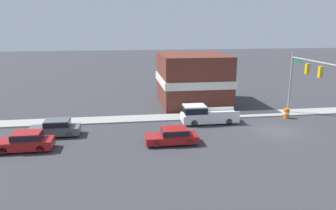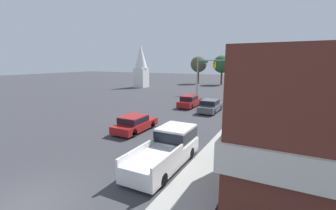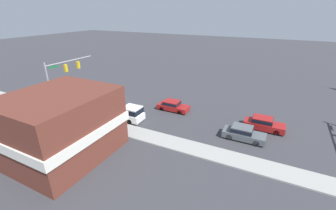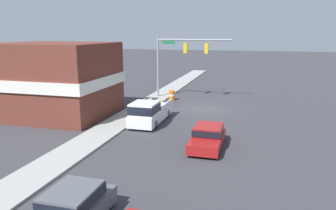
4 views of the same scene
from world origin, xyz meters
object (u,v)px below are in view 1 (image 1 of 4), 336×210
at_px(car_oncoming, 56,128).
at_px(car_second_ahead, 25,141).
at_px(pickup_truck_parked, 204,114).
at_px(car_lead, 173,136).
at_px(construction_barrel, 286,113).

height_order(car_oncoming, car_second_ahead, car_second_ahead).
bearing_deg(pickup_truck_parked, car_second_ahead, 107.78).
height_order(car_lead, car_oncoming, car_oncoming).
distance_m(car_lead, pickup_truck_parked, 6.66).
relative_size(car_second_ahead, pickup_truck_parked, 0.78).
xyz_separation_m(car_lead, pickup_truck_parked, (5.29, -4.05, 0.23)).
distance_m(car_lead, car_second_ahead, 11.84).
bearing_deg(car_oncoming, construction_barrel, 95.81).
relative_size(car_oncoming, car_second_ahead, 0.99).
bearing_deg(construction_barrel, pickup_truck_parked, 93.63).
bearing_deg(pickup_truck_parked, construction_barrel, -86.37).
bearing_deg(construction_barrel, car_lead, 113.88).
bearing_deg(car_oncoming, pickup_truck_parked, 97.23).
height_order(car_oncoming, construction_barrel, car_oncoming).
bearing_deg(construction_barrel, car_oncoming, 95.81).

